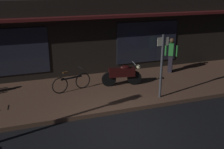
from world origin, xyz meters
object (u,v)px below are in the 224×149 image
Objects in this scene: person_bystander at (171,54)px; sign_post at (162,63)px; bicycle_extra at (72,82)px; motorcycle at (123,74)px.

person_bystander is 0.70× the size of sign_post.
person_bystander is (4.98, 0.83, 0.52)m from bicycle_extra.
motorcycle is 2.05m from sign_post.
person_bystander reaches higher than bicycle_extra.
bicycle_extra is 0.97× the size of person_bystander.
person_bystander is at bearing 52.66° from sign_post.
person_bystander is 3.24m from sign_post.
motorcycle is 2.15m from bicycle_extra.
bicycle_extra is at bearing -170.57° from person_bystander.
sign_post reaches higher than person_bystander.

